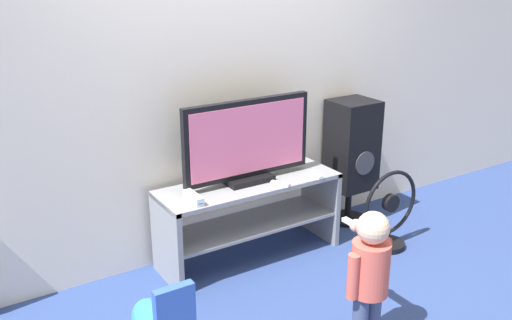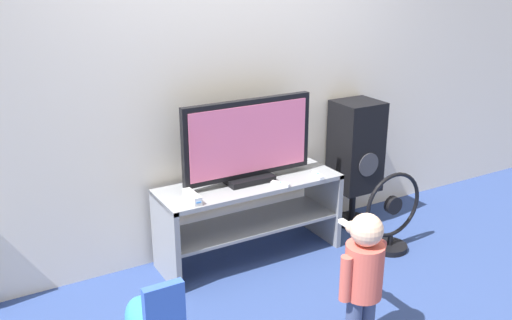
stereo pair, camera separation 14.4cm
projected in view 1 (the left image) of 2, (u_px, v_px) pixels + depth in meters
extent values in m
plane|color=navy|center=(266.00, 269.00, 3.89)|extent=(16.00, 16.00, 0.00)
cube|color=silver|center=(226.00, 68.00, 3.86)|extent=(10.00, 0.06, 2.60)
cube|color=gray|center=(249.00, 184.00, 3.88)|extent=(1.28, 0.43, 0.03)
cube|color=gray|center=(249.00, 224.00, 3.98)|extent=(1.24, 0.39, 0.02)
cube|color=gray|center=(167.00, 243.00, 3.65)|extent=(0.04, 0.43, 0.57)
cube|color=gray|center=(320.00, 201.00, 4.28)|extent=(0.04, 0.43, 0.57)
cube|color=black|center=(248.00, 178.00, 3.88)|extent=(0.33, 0.20, 0.04)
cube|color=black|center=(247.00, 139.00, 3.79)|extent=(0.94, 0.05, 0.53)
cube|color=#D8668C|center=(250.00, 140.00, 3.76)|extent=(0.87, 0.01, 0.46)
cube|color=white|center=(194.00, 198.00, 3.54)|extent=(0.05, 0.19, 0.06)
cube|color=#3F8CE5|center=(201.00, 203.00, 3.47)|extent=(0.03, 0.00, 0.01)
cube|color=white|center=(317.00, 175.00, 3.98)|extent=(0.05, 0.13, 0.02)
cylinder|color=#337FD8|center=(317.00, 173.00, 3.97)|extent=(0.01, 0.01, 0.00)
cube|color=white|center=(280.00, 184.00, 3.82)|extent=(0.10, 0.13, 0.02)
cylinder|color=#337FD8|center=(280.00, 182.00, 3.81)|extent=(0.01, 0.01, 0.00)
cylinder|color=#3F4C72|center=(373.00, 316.00, 3.10)|extent=(0.09, 0.09, 0.33)
cylinder|color=#D1594C|center=(370.00, 268.00, 2.97)|extent=(0.20, 0.20, 0.30)
sphere|color=beige|center=(373.00, 228.00, 2.90)|extent=(0.17, 0.17, 0.17)
cylinder|color=#D1594C|center=(353.00, 277.00, 2.92)|extent=(0.06, 0.06, 0.25)
cylinder|color=#D1594C|center=(372.00, 234.00, 3.10)|extent=(0.06, 0.25, 0.06)
sphere|color=beige|center=(356.00, 226.00, 3.20)|extent=(0.07, 0.07, 0.07)
cube|color=white|center=(351.00, 223.00, 3.23)|extent=(0.03, 0.13, 0.02)
cylinder|color=black|center=(347.00, 219.00, 4.63)|extent=(0.30, 0.30, 0.02)
cylinder|color=black|center=(348.00, 203.00, 4.58)|extent=(0.05, 0.05, 0.29)
cube|color=black|center=(352.00, 145.00, 4.42)|extent=(0.33, 0.31, 0.70)
cylinder|color=#38383D|center=(365.00, 163.00, 4.32)|extent=(0.18, 0.01, 0.18)
cylinder|color=black|center=(387.00, 244.00, 4.19)|extent=(0.25, 0.25, 0.04)
cylinder|color=black|center=(388.00, 237.00, 4.17)|extent=(0.04, 0.04, 0.08)
torus|color=black|center=(391.00, 203.00, 4.08)|extent=(0.49, 0.03, 0.49)
cylinder|color=black|center=(391.00, 203.00, 4.08)|extent=(0.13, 0.05, 0.13)
cube|color=blue|center=(175.00, 309.00, 2.65)|extent=(0.20, 0.05, 0.23)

